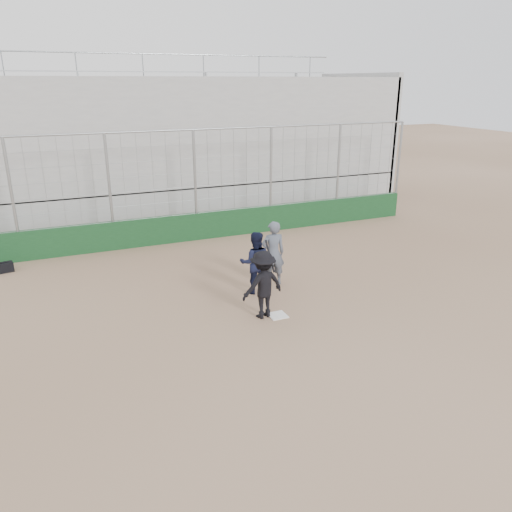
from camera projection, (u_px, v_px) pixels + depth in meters
name	position (u px, v px, depth m)	size (l,w,h in m)	color
ground	(278.00, 316.00, 12.60)	(90.00, 90.00, 0.00)	brown
home_plate	(278.00, 315.00, 12.60)	(0.44, 0.44, 0.02)	white
backstop	(197.00, 214.00, 18.35)	(18.10, 0.25, 4.04)	#113619
bleachers	(162.00, 145.00, 21.99)	(20.25, 6.70, 6.98)	#959595
batter_at_plate	(263.00, 285.00, 12.29)	(1.22, 0.85, 1.89)	black
catcher_crouched	(255.00, 273.00, 13.77)	(1.02, 0.90, 1.19)	black
umpire	(273.00, 256.00, 14.28)	(0.69, 0.45, 1.71)	#4A515E
equipment_bag	(1.00, 268.00, 15.38)	(0.75, 0.43, 0.34)	black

